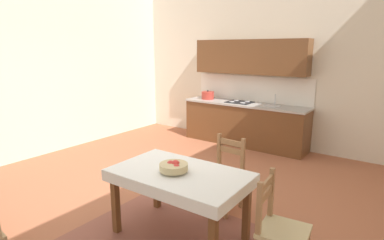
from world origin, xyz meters
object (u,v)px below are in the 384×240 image
at_px(kitchen_cabinetry, 246,105).
at_px(dining_table, 180,183).
at_px(dining_chair_window_side, 279,229).
at_px(dining_chair_kitchen_side, 224,175).
at_px(fruit_bowl, 174,167).

xyz_separation_m(kitchen_cabinetry, dining_table, (1.00, -3.53, -0.23)).
bearing_deg(dining_chair_window_side, dining_chair_kitchen_side, 142.95).
relative_size(kitchen_cabinetry, dining_chair_kitchen_side, 2.88).
height_order(kitchen_cabinetry, dining_chair_kitchen_side, kitchen_cabinetry).
xyz_separation_m(kitchen_cabinetry, fruit_bowl, (0.96, -3.58, -0.04)).
distance_m(dining_chair_kitchen_side, fruit_bowl, 0.97).
bearing_deg(kitchen_cabinetry, fruit_bowl, -74.94).
height_order(kitchen_cabinetry, dining_table, kitchen_cabinetry).
xyz_separation_m(dining_chair_window_side, fruit_bowl, (-1.12, -0.12, 0.37)).
height_order(kitchen_cabinetry, dining_chair_window_side, kitchen_cabinetry).
bearing_deg(fruit_bowl, dining_table, 53.20).
bearing_deg(dining_chair_kitchen_side, kitchen_cabinetry, 111.53).
xyz_separation_m(dining_chair_kitchen_side, dining_chair_window_side, (1.02, -0.77, 0.00)).
distance_m(dining_chair_window_side, fruit_bowl, 1.18).
relative_size(kitchen_cabinetry, fruit_bowl, 8.93).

